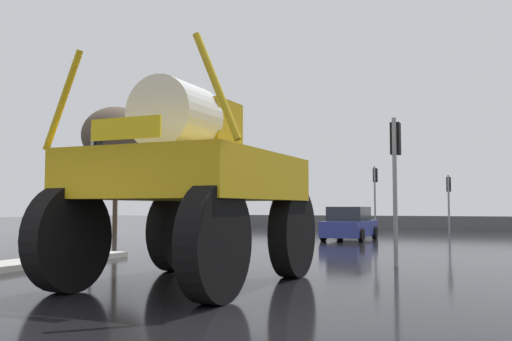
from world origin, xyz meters
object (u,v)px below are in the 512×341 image
traffic_signal_far_left (449,191)px  traffic_signal_far_right (375,184)px  traffic_signal_near_left (95,162)px  oversize_sprayer (191,182)px  sedan_ahead (350,224)px  traffic_signal_near_right (395,158)px  bare_tree_left (116,136)px

traffic_signal_far_left → traffic_signal_far_right: (-4.22, -0.01, 0.46)m
traffic_signal_near_left → oversize_sprayer: bearing=-38.2°
traffic_signal_near_left → traffic_signal_far_right: bearing=74.5°
traffic_signal_far_right → sedan_ahead: bearing=-86.6°
sedan_ahead → traffic_signal_far_right: (-0.52, 8.74, 2.17)m
traffic_signal_far_left → traffic_signal_far_right: traffic_signal_far_right is taller
oversize_sprayer → traffic_signal_far_left: oversize_sprayer is taller
traffic_signal_far_left → traffic_signal_far_right: size_ratio=0.84×
traffic_signal_near_right → traffic_signal_far_left: (-0.10, 19.36, -0.36)m
bare_tree_left → traffic_signal_near_left: bearing=-56.5°
oversize_sprayer → traffic_signal_far_right: 24.53m
traffic_signal_far_left → sedan_ahead: bearing=-112.9°
traffic_signal_far_right → oversize_sprayer: bearing=-87.3°
oversize_sprayer → sedan_ahead: bearing=2.7°
traffic_signal_near_left → traffic_signal_far_right: size_ratio=1.03×
traffic_signal_near_right → traffic_signal_far_right: size_ratio=0.96×
sedan_ahead → traffic_signal_far_right: size_ratio=1.04×
traffic_signal_near_left → traffic_signal_near_right: bearing=0.0°
traffic_signal_near_right → traffic_signal_far_left: size_ratio=1.14×
traffic_signal_far_left → bare_tree_left: 18.87m
traffic_signal_near_right → bare_tree_left: bearing=150.8°
oversize_sprayer → traffic_signal_far_left: bearing=-6.8°
traffic_signal_far_left → traffic_signal_far_right: bearing=-179.9°
traffic_signal_near_right → traffic_signal_far_right: bearing=102.6°
traffic_signal_near_right → traffic_signal_far_left: traffic_signal_near_right is taller
sedan_ahead → traffic_signal_near_left: 12.34m
oversize_sprayer → sedan_ahead: (-0.65, 15.75, -1.28)m
sedan_ahead → traffic_signal_near_right: bearing=-159.2°
sedan_ahead → traffic_signal_far_right: traffic_signal_far_right is taller
traffic_signal_near_right → traffic_signal_far_left: 19.36m
oversize_sprayer → traffic_signal_far_right: size_ratio=1.40×
sedan_ahead → traffic_signal_far_left: size_ratio=1.24×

